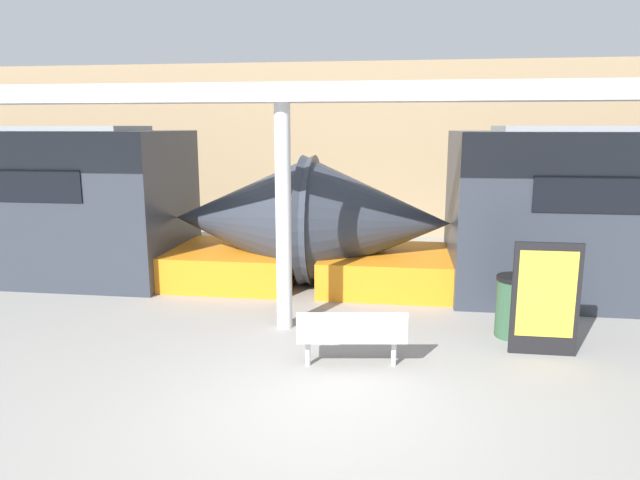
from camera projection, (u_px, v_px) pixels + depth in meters
The scene contains 7 objects.
ground_plane at pixel (317, 410), 6.52m from camera, with size 60.00×60.00×0.00m, color gray.
station_wall at pixel (371, 150), 16.58m from camera, with size 56.00×0.20×5.00m, color #9E8460.
bench_near at pixel (351, 334), 7.58m from camera, with size 1.50×0.64×0.81m.
trash_bin at pixel (515, 306), 8.73m from camera, with size 0.60×0.60×0.95m.
poster_board at pixel (546, 299), 7.96m from camera, with size 0.92×0.07×1.63m.
support_column_near at pixel (283, 219), 8.88m from camera, with size 0.25×0.25×3.54m, color silver.
canopy_beam at pixel (282, 93), 8.51m from camera, with size 28.00×0.60×0.28m, color #B7B7BC.
Camera 1 is at (0.88, -5.95, 3.19)m, focal length 32.00 mm.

